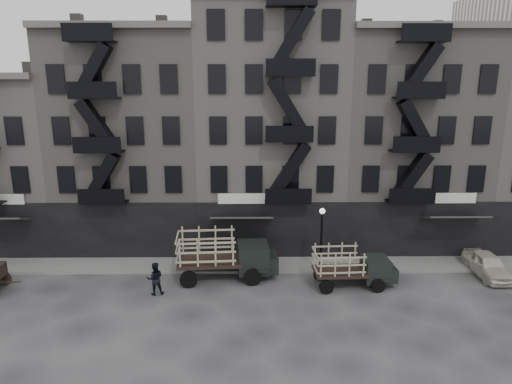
{
  "coord_description": "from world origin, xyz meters",
  "views": [
    {
      "loc": [
        -1.37,
        -24.31,
        12.17
      ],
      "look_at": [
        -1.08,
        4.0,
        4.97
      ],
      "focal_mm": 32.0,
      "sensor_mm": 36.0,
      "label": 1
    }
  ],
  "objects_px": {
    "stake_truck_east": "(352,264)",
    "pedestrian_mid": "(155,279)",
    "car_east": "(488,265)",
    "stake_truck_west": "(224,252)"
  },
  "relations": [
    {
      "from": "stake_truck_east",
      "to": "pedestrian_mid",
      "type": "xyz_separation_m",
      "value": [
        -11.46,
        -0.95,
        -0.41
      ]
    },
    {
      "from": "car_east",
      "to": "pedestrian_mid",
      "type": "bearing_deg",
      "value": -174.2
    },
    {
      "from": "stake_truck_west",
      "to": "stake_truck_east",
      "type": "relative_size",
      "value": 1.26
    },
    {
      "from": "stake_truck_west",
      "to": "car_east",
      "type": "height_order",
      "value": "stake_truck_west"
    },
    {
      "from": "stake_truck_west",
      "to": "car_east",
      "type": "bearing_deg",
      "value": -3.3
    },
    {
      "from": "stake_truck_east",
      "to": "pedestrian_mid",
      "type": "height_order",
      "value": "stake_truck_east"
    },
    {
      "from": "stake_truck_east",
      "to": "pedestrian_mid",
      "type": "distance_m",
      "value": 11.51
    },
    {
      "from": "stake_truck_west",
      "to": "stake_truck_east",
      "type": "distance_m",
      "value": 7.73
    },
    {
      "from": "stake_truck_west",
      "to": "stake_truck_east",
      "type": "height_order",
      "value": "stake_truck_west"
    },
    {
      "from": "car_east",
      "to": "pedestrian_mid",
      "type": "xyz_separation_m",
      "value": [
        -20.32,
        -2.35,
        0.25
      ]
    }
  ]
}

